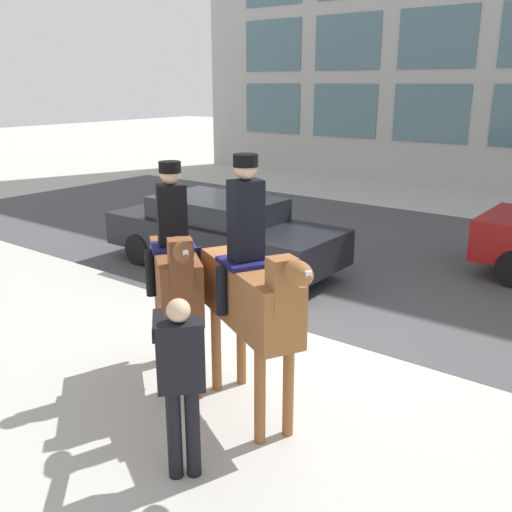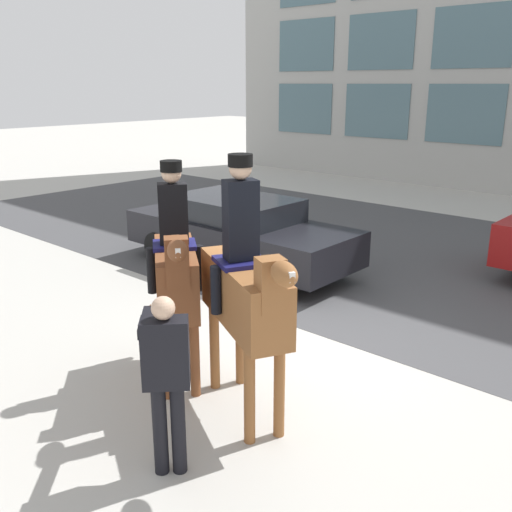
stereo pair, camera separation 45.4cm
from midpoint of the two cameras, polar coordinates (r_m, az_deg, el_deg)
The scene contains 6 objects.
ground_plane at distance 7.71m, azimuth 1.59°, elevation -8.90°, with size 80.00×80.00×0.00m, color #B2AFA8.
road_surface at distance 11.64m, azimuth 15.37°, elevation -0.45°, with size 25.20×8.50×0.01m.
mounted_horse_lead at distance 6.45m, azimuth -10.07°, elevation -1.75°, with size 1.57×1.34×2.55m.
mounted_horse_companion at distance 5.69m, azimuth -2.81°, elevation -3.36°, with size 1.87×1.17×2.71m.
pedestrian_bystander at distance 4.99m, azimuth -10.25°, elevation -11.64°, with size 0.87×0.60×1.68m.
street_car_near_lane at distance 10.64m, azimuth -4.70°, elevation 2.46°, with size 4.57×1.80×1.34m.
Camera 1 is at (3.85, -5.79, 3.35)m, focal length 40.00 mm.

